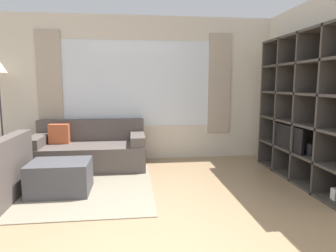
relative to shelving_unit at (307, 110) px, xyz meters
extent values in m
cube|color=beige|center=(-2.42, 1.69, 0.28)|extent=(6.35, 0.07, 2.70)
cube|color=white|center=(-2.42, 1.65, 0.38)|extent=(2.83, 0.01, 1.60)
cube|color=#B2A38E|center=(-4.01, 1.64, 0.38)|extent=(0.44, 0.03, 1.90)
cube|color=#B2A38E|center=(-0.83, 1.64, 0.38)|extent=(0.44, 0.03, 1.90)
cube|color=beige|center=(0.19, -0.01, 0.28)|extent=(0.07, 4.54, 2.70)
cube|color=gray|center=(-3.66, 0.09, -1.07)|extent=(2.80, 2.12, 0.01)
cube|color=#232328|center=(0.15, 0.00, 0.02)|extent=(0.02, 2.22, 2.18)
cube|color=#3D3833|center=(-0.03, -0.55, 0.02)|extent=(0.38, 0.04, 2.18)
cube|color=#3D3833|center=(-0.03, 0.00, 0.02)|extent=(0.38, 0.04, 2.18)
cube|color=#3D3833|center=(-0.03, 0.56, 0.02)|extent=(0.38, 0.04, 2.18)
cube|color=#3D3833|center=(-0.03, 1.11, 0.02)|extent=(0.38, 0.04, 2.18)
cube|color=#3D3833|center=(-0.03, 0.00, -1.06)|extent=(0.38, 2.22, 0.04)
cube|color=#3D3833|center=(-0.03, 0.00, -0.64)|extent=(0.38, 2.22, 0.04)
cube|color=#3D3833|center=(-0.03, 0.00, -0.20)|extent=(0.38, 2.22, 0.04)
cube|color=#3D3833|center=(-0.03, 0.00, 0.24)|extent=(0.38, 2.22, 0.04)
cube|color=#3D3833|center=(-0.03, 0.00, 0.67)|extent=(0.38, 2.22, 0.04)
cube|color=#3D3833|center=(-0.03, 0.00, 1.09)|extent=(0.38, 2.22, 0.04)
cube|color=black|center=(-0.18, 0.18, -0.43)|extent=(0.04, 0.86, 0.37)
cube|color=black|center=(-0.16, 0.18, -0.60)|extent=(0.10, 0.24, 0.03)
cube|color=white|center=(-0.05, -0.81, -0.97)|extent=(0.09, 0.09, 0.14)
cube|color=#232328|center=(-0.05, -0.25, -0.53)|extent=(0.09, 0.09, 0.17)
cube|color=#564C47|center=(-3.27, 1.12, -0.86)|extent=(1.91, 0.97, 0.42)
cube|color=#564C47|center=(-3.27, 1.51, -0.46)|extent=(1.91, 0.18, 0.38)
cube|color=#564C47|center=(-4.11, 1.12, -0.57)|extent=(0.24, 0.91, 0.16)
cube|color=#564C47|center=(-2.44, 1.12, -0.57)|extent=(0.24, 0.91, 0.16)
cube|color=#C65B33|center=(-3.79, 1.23, -0.48)|extent=(0.35, 0.14, 0.34)
cube|color=#564C47|center=(-4.06, -0.46, -0.46)|extent=(0.18, 1.67, 0.38)
cube|color=#47474C|center=(-3.49, -0.08, -0.86)|extent=(0.77, 0.61, 0.43)
cylinder|color=black|center=(-4.78, 1.38, -1.06)|extent=(0.26, 0.26, 0.02)
cylinder|color=#2D2D30|center=(-4.78, 1.38, -0.24)|extent=(0.03, 0.03, 1.61)
camera|label=1|loc=(-2.52, -4.06, 0.38)|focal=32.00mm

